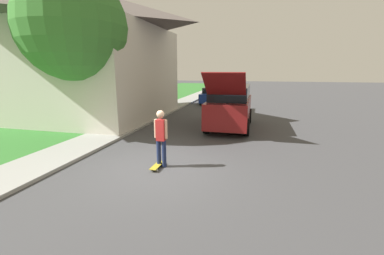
% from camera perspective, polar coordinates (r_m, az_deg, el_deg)
% --- Properties ---
extents(ground_plane, '(120.00, 120.00, 0.00)m').
position_cam_1_polar(ground_plane, '(7.90, -7.77, -8.76)').
color(ground_plane, '#3D3D3F').
extents(lawn, '(10.00, 80.00, 0.08)m').
position_cam_1_polar(lawn, '(16.99, -25.59, 1.88)').
color(lawn, '#2D6B28').
rests_on(lawn, ground_plane).
extents(sidewalk, '(1.80, 80.00, 0.10)m').
position_cam_1_polar(sidewalk, '(14.59, -12.15, 1.28)').
color(sidewalk, gray).
rests_on(sidewalk, ground_plane).
extents(house, '(10.54, 9.27, 7.49)m').
position_cam_1_polar(house, '(17.41, -23.96, 15.27)').
color(house, beige).
rests_on(house, lawn).
extents(lawn_tree_near, '(4.55, 4.55, 6.84)m').
position_cam_1_polar(lawn_tree_near, '(12.65, -24.92, 19.57)').
color(lawn_tree_near, brown).
rests_on(lawn_tree_near, lawn).
extents(lawn_tree_far, '(3.69, 3.69, 5.94)m').
position_cam_1_polar(lawn_tree_far, '(20.80, -9.06, 16.13)').
color(lawn_tree_far, brown).
rests_on(lawn_tree_far, lawn).
extents(suv_parked, '(2.05, 5.56, 2.79)m').
position_cam_1_polar(suv_parked, '(13.03, 8.49, 4.86)').
color(suv_parked, maroon).
rests_on(suv_parked, ground_plane).
extents(car_down_street, '(1.87, 4.26, 1.36)m').
position_cam_1_polar(car_down_street, '(22.77, 4.77, 7.11)').
color(car_down_street, navy).
rests_on(car_down_street, ground_plane).
extents(skateboarder, '(0.41, 0.23, 1.73)m').
position_cam_1_polar(skateboarder, '(7.64, -6.91, -1.87)').
color(skateboarder, '#192347').
rests_on(skateboarder, ground_plane).
extents(skateboard, '(0.21, 0.77, 0.10)m').
position_cam_1_polar(skateboard, '(7.82, -7.74, -8.36)').
color(skateboard, '#A89323').
rests_on(skateboard, ground_plane).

